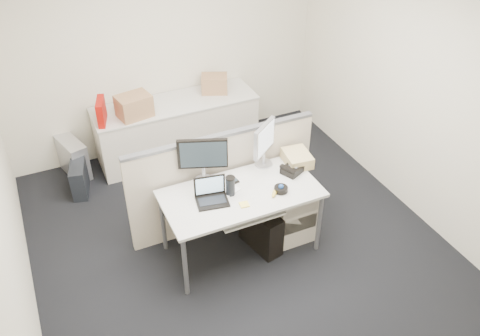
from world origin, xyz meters
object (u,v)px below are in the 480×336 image
laptop (212,193)px  desk_phone (292,170)px  desk (241,198)px  monitor_main (203,161)px

laptop → desk_phone: size_ratio=1.44×
desk_phone → laptop: bearing=161.3°
desk → desk_phone: 0.61m
monitor_main → desk: bearing=-31.2°
desk → monitor_main: 0.51m
monitor_main → laptop: 0.37m
monitor_main → desk_phone: size_ratio=2.33×
monitor_main → desk_phone: monitor_main is taller
desk → laptop: laptop is taller
desk → monitor_main: (-0.25, 0.32, 0.30)m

